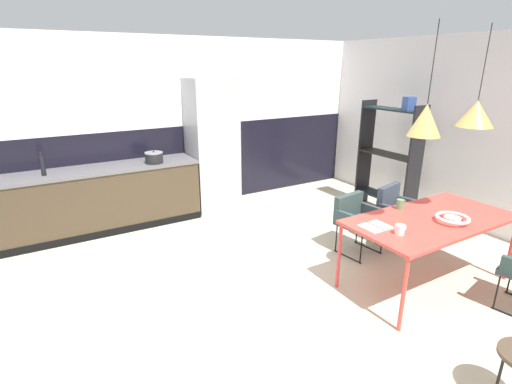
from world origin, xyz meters
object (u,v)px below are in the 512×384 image
object	(u,v)px
open_book	(375,227)
bottle_wine_green	(42,165)
fruit_bowl	(453,218)
mug_dark_espresso	(400,204)
pendant_lamp_over_table_near	(425,120)
refrigerator_column	(212,146)
mug_short_terracotta	(400,229)
cooking_pot	(154,158)
open_shelf_unit	(389,154)
armchair_far_side	(356,216)
armchair_near_window	(396,207)
pendant_lamp_over_table_far	(476,114)
dining_table	(431,222)

from	to	relation	value
open_book	bottle_wine_green	distance (m)	4.03
fruit_bowl	mug_dark_espresso	xyz separation A→B (m)	(-0.15, 0.51, 0.01)
pendant_lamp_over_table_near	mug_dark_espresso	bearing A→B (deg)	52.40
refrigerator_column	open_book	bearing A→B (deg)	-84.29
open_book	pendant_lamp_over_table_near	world-z (taller)	pendant_lamp_over_table_near
mug_short_terracotta	cooking_pot	distance (m)	3.47
mug_short_terracotta	bottle_wine_green	xyz separation A→B (m)	(-2.72, 3.26, 0.23)
pendant_lamp_over_table_near	open_shelf_unit	bearing A→B (deg)	46.54
open_book	cooking_pot	size ratio (longest dim) A/B	1.04
fruit_bowl	mug_short_terracotta	world-z (taller)	mug_short_terracotta
bottle_wine_green	open_shelf_unit	distance (m)	4.81
mug_short_terracotta	pendant_lamp_over_table_near	bearing A→B (deg)	17.37
refrigerator_column	bottle_wine_green	distance (m)	2.34
armchair_far_side	mug_short_terracotta	distance (m)	1.18
armchair_near_window	mug_short_terracotta	xyz separation A→B (m)	(-1.11, -0.94, 0.31)
armchair_far_side	mug_dark_espresso	distance (m)	0.67
open_book	cooking_pot	xyz separation A→B (m)	(-1.26, 2.97, 0.21)
armchair_near_window	mug_dark_espresso	distance (m)	0.84
armchair_far_side	mug_dark_espresso	size ratio (longest dim) A/B	5.59
mug_short_terracotta	open_book	bearing A→B (deg)	107.82
mug_dark_espresso	cooking_pot	world-z (taller)	cooking_pot
armchair_near_window	fruit_bowl	xyz separation A→B (m)	(-0.44, -1.01, 0.30)
cooking_pot	pendant_lamp_over_table_near	distance (m)	3.58
mug_dark_espresso	armchair_far_side	bearing A→B (deg)	93.07
open_book	pendant_lamp_over_table_near	distance (m)	1.06
open_book	pendant_lamp_over_table_far	bearing A→B (deg)	-9.72
fruit_bowl	bottle_wine_green	xyz separation A→B (m)	(-3.39, 3.33, 0.24)
open_book	bottle_wine_green	bearing A→B (deg)	131.11
dining_table	open_book	xyz separation A→B (m)	(-0.67, 0.13, 0.05)
mug_short_terracotta	cooking_pot	bearing A→B (deg)	112.63
open_book	dining_table	bearing A→B (deg)	-10.59
open_shelf_unit	pendant_lamp_over_table_far	distance (m)	2.13
armchair_near_window	bottle_wine_green	distance (m)	4.50
dining_table	pendant_lamp_over_table_far	xyz separation A→B (m)	(0.35, -0.05, 1.07)
bottle_wine_green	dining_table	bearing A→B (deg)	-43.59
armchair_near_window	bottle_wine_green	world-z (taller)	bottle_wine_green
fruit_bowl	open_book	bearing A→B (deg)	158.46
bottle_wine_green	pendant_lamp_over_table_far	bearing A→B (deg)	-41.15
armchair_near_window	mug_dark_espresso	xyz separation A→B (m)	(-0.58, -0.51, 0.32)
dining_table	bottle_wine_green	size ratio (longest dim) A/B	5.68
bottle_wine_green	mug_short_terracotta	bearing A→B (deg)	-50.16
open_book	pendant_lamp_over_table_far	size ratio (longest dim) A/B	0.28
open_book	mug_dark_espresso	world-z (taller)	mug_dark_espresso
mug_short_terracotta	fruit_bowl	bearing A→B (deg)	-5.84
mug_dark_espresso	pendant_lamp_over_table_near	xyz separation A→B (m)	(-0.28, -0.36, 0.96)
bottle_wine_green	pendant_lamp_over_table_far	xyz separation A→B (m)	(3.67, -3.21, 0.75)
mug_short_terracotta	pendant_lamp_over_table_near	distance (m)	1.00
fruit_bowl	open_shelf_unit	distance (m)	2.20
mug_short_terracotta	mug_dark_espresso	size ratio (longest dim) A/B	1.01
mug_dark_espresso	cooking_pot	distance (m)	3.33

